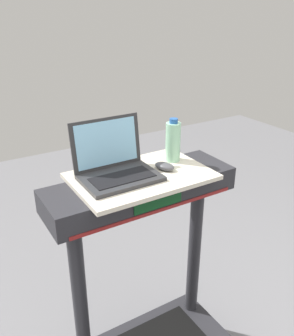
% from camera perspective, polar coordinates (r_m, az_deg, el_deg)
% --- Properties ---
extents(desk_board, '(0.62, 0.41, 0.02)m').
position_cam_1_polar(desk_board, '(1.66, -0.90, -1.29)').
color(desk_board, beige).
rests_on(desk_board, treadmill_base).
extents(laptop, '(0.33, 0.26, 0.24)m').
position_cam_1_polar(laptop, '(1.62, -4.87, 0.30)').
color(laptop, '#2D2D30').
rests_on(laptop, desk_board).
extents(computer_mouse, '(0.09, 0.12, 0.03)m').
position_cam_1_polar(computer_mouse, '(1.69, 2.75, 0.27)').
color(computer_mouse, '#4C4C51').
rests_on(computer_mouse, desk_board).
extents(water_bottle, '(0.07, 0.07, 0.21)m').
position_cam_1_polar(water_bottle, '(1.77, 4.07, 4.17)').
color(water_bottle, '#9EDBB2').
rests_on(water_bottle, desk_board).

